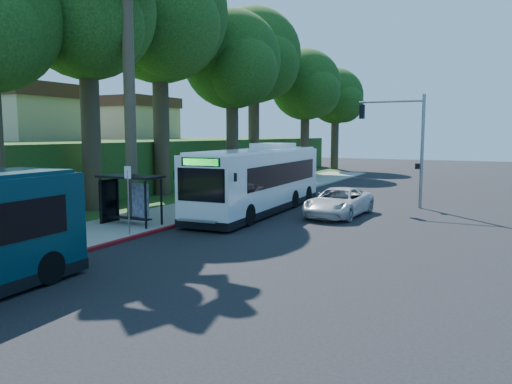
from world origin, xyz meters
The scene contains 16 objects.
ground centered at (0.00, 0.00, 0.00)m, with size 140.00×140.00×0.00m, color black.
sidewalk centered at (-7.30, 0.00, 0.06)m, with size 4.50×70.00×0.12m, color gray.
red_curb centered at (-5.00, -4.00, 0.07)m, with size 0.25×30.00×0.13m, color maroon.
grass_verge centered at (-13.00, 5.00, 0.03)m, with size 8.00×70.00×0.06m, color #234719.
bus_shelter centered at (-7.26, -2.86, 1.81)m, with size 3.20×1.51×2.55m.
stop_sign_pole centered at (-5.40, -5.00, 2.08)m, with size 0.35×0.06×3.17m.
traffic_signal_pole centered at (3.78, 10.00, 4.42)m, with size 4.10×0.30×7.00m.
hillside_backdrop centered at (-26.30, 15.10, 2.44)m, with size 24.00×60.00×8.80m.
tree_0 centered at (-12.40, -0.02, 11.20)m, with size 8.40×8.00×15.70m.
tree_1 centered at (-13.37, 7.98, 12.73)m, with size 10.50×10.00×18.26m.
tree_2 centered at (-11.89, 15.98, 10.48)m, with size 8.82×8.40×15.12m.
tree_3 centered at (-13.88, 23.98, 11.98)m, with size 10.08×9.60×17.28m.
tree_4 centered at (-11.40, 31.98, 9.73)m, with size 8.40×8.00×14.14m.
tree_5 centered at (-10.41, 39.99, 8.96)m, with size 7.35×7.00×12.86m.
white_bus centered at (-3.44, 4.16, 1.96)m, with size 3.56×13.61×4.02m.
pickup centered at (1.18, 4.80, 0.78)m, with size 2.60×5.64×1.57m, color silver.
Camera 1 is at (9.56, -21.99, 4.60)m, focal length 35.00 mm.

